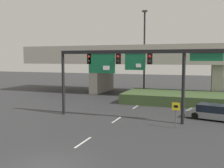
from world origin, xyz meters
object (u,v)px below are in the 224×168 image
(signal_gantry, at_px, (127,64))
(speed_limit_sign, at_px, (176,111))
(highway_light_pole_near, at_px, (144,52))
(parked_sedan_near_right, at_px, (214,113))

(signal_gantry, relative_size, speed_limit_sign, 6.99)
(signal_gantry, height_order, highway_light_pole_near, highway_light_pole_near)
(signal_gantry, bearing_deg, speed_limit_sign, -19.36)
(parked_sedan_near_right, bearing_deg, signal_gantry, -146.74)
(signal_gantry, relative_size, highway_light_pole_near, 1.20)
(signal_gantry, height_order, speed_limit_sign, signal_gantry)
(signal_gantry, height_order, parked_sedan_near_right, signal_gantry)
(signal_gantry, xyz_separation_m, parked_sedan_near_right, (7.42, 2.69, -4.42))
(highway_light_pole_near, bearing_deg, speed_limit_sign, -68.58)
(parked_sedan_near_right, bearing_deg, highway_light_pole_near, 141.41)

